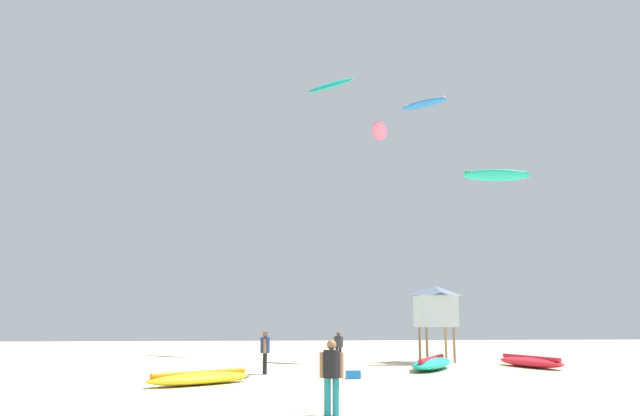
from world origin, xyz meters
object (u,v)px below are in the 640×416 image
kite_grounded_near (200,378)px  kite_grounded_mid (530,362)px  kite_aloft_2 (379,131)px  kite_aloft_0 (497,175)px  lifeguard_tower (435,306)px  person_foreground (332,371)px  kite_grounded_far (432,363)px  cooler_box (353,375)px  kite_aloft_4 (424,104)px  person_left (265,349)px  person_midground (338,345)px  kite_aloft_3 (330,85)px

kite_grounded_near → kite_grounded_mid: (15.29, 6.83, 0.03)m
kite_aloft_2 → kite_aloft_0: bearing=38.2°
lifeguard_tower → person_foreground: bearing=-113.3°
kite_grounded_near → kite_grounded_far: size_ratio=0.78×
kite_grounded_mid → kite_grounded_far: bearing=-168.8°
kite_grounded_mid → cooler_box: (-9.51, -5.10, -0.11)m
person_foreground → lifeguard_tower: 20.42m
kite_grounded_mid → cooler_box: kite_grounded_mid is taller
cooler_box → kite_aloft_2: (1.57, 1.73, 10.49)m
kite_grounded_mid → kite_aloft_4: kite_aloft_4 is taller
kite_aloft_4 → lifeguard_tower: bearing=-91.2°
lifeguard_tower → cooler_box: lifeguard_tower is taller
kite_grounded_mid → person_left: bearing=-168.5°
person_midground → cooler_box: person_midground is taller
person_foreground → kite_grounded_mid: person_foreground is taller
cooler_box → kite_aloft_2: bearing=47.8°
person_midground → kite_grounded_far: bearing=-158.2°
kite_aloft_2 → kite_aloft_3: 17.99m
person_foreground → kite_aloft_4: kite_aloft_4 is taller
kite_grounded_far → cooler_box: size_ratio=9.21×
person_midground → kite_grounded_mid: 9.83m
kite_grounded_near → kite_grounded_far: kite_grounded_far is taller
kite_aloft_2 → person_midground: bearing=97.0°
kite_grounded_near → kite_aloft_2: 13.20m
kite_grounded_mid → cooler_box: 10.79m
kite_grounded_mid → lifeguard_tower: 6.06m
kite_aloft_3 → kite_aloft_4: 9.56m
kite_aloft_0 → kite_aloft_2: bearing=-141.8°
person_left → kite_grounded_mid: 13.21m
kite_aloft_3 → kite_aloft_4: bearing=-56.5°
person_midground → kite_aloft_2: bearing=173.5°
person_foreground → kite_grounded_far: person_foreground is taller
person_midground → kite_aloft_3: 19.90m
person_foreground → kite_aloft_0: bearing=155.6°
kite_aloft_3 → kite_grounded_mid: bearing=-56.7°
person_foreground → kite_grounded_near: 8.63m
person_left → kite_grounded_far: person_left is taller
person_left → kite_grounded_far: bearing=-162.3°
kite_aloft_3 → kite_grounded_near: bearing=-109.9°
person_foreground → kite_aloft_3: bearing=-177.9°
kite_grounded_near → kite_grounded_mid: bearing=24.1°
kite_aloft_0 → kite_grounded_mid: bearing=-88.4°
kite_aloft_4 → cooler_box: bearing=-120.5°
kite_grounded_mid → kite_grounded_near: bearing=-155.9°
kite_aloft_0 → kite_grounded_near: bearing=-147.6°
person_left → lifeguard_tower: 11.82m
kite_grounded_mid → kite_aloft_0: 10.37m
kite_aloft_2 → kite_aloft_4: size_ratio=0.98×
kite_grounded_far → kite_aloft_3: size_ratio=1.38×
person_left → kite_grounded_near: person_left is taller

